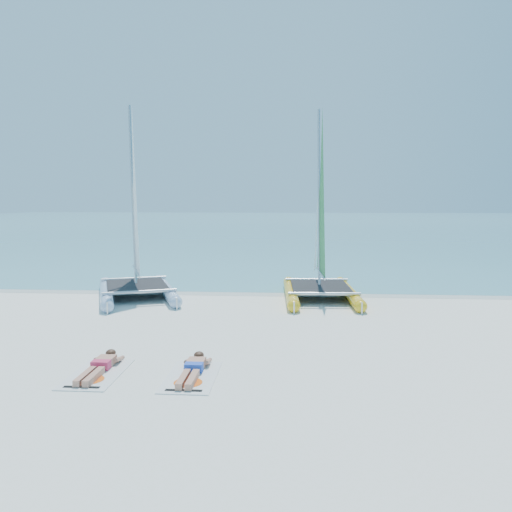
{
  "coord_description": "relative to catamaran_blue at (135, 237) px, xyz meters",
  "views": [
    {
      "loc": [
        1.64,
        -13.27,
        3.56
      ],
      "look_at": [
        0.61,
        1.2,
        1.91
      ],
      "focal_mm": 35.0,
      "sensor_mm": 36.0,
      "label": 1
    }
  ],
  "objects": [
    {
      "name": "sunbather_b",
      "position": [
        3.69,
        -7.97,
        -2.07
      ],
      "size": [
        0.37,
        1.73,
        0.26
      ],
      "color": "tan",
      "rests_on": "towel_b"
    },
    {
      "name": "sea",
      "position": [
        4.03,
        58.55,
        -2.19
      ],
      "size": [
        140.0,
        115.0,
        0.01
      ],
      "primitive_type": "cube",
      "color": "#7DCDD0",
      "rests_on": "ground"
    },
    {
      "name": "sunbather_a",
      "position": [
        1.72,
        -7.95,
        -2.07
      ],
      "size": [
        0.37,
        1.73,
        0.26
      ],
      "color": "tan",
      "rests_on": "towel_a"
    },
    {
      "name": "towel_b",
      "position": [
        3.69,
        -8.17,
        -2.18
      ],
      "size": [
        1.0,
        1.85,
        0.02
      ],
      "primitive_type": "cube",
      "color": "silver",
      "rests_on": "ground"
    },
    {
      "name": "towel_a",
      "position": [
        1.72,
        -8.14,
        -2.18
      ],
      "size": [
        1.0,
        1.85,
        0.02
      ],
      "primitive_type": "cube",
      "color": "silver",
      "rests_on": "ground"
    },
    {
      "name": "ground",
      "position": [
        4.03,
        -4.45,
        -2.19
      ],
      "size": [
        140.0,
        140.0,
        0.0
      ],
      "primitive_type": "plane",
      "color": "white",
      "rests_on": "ground"
    },
    {
      "name": "catamaran_yellow",
      "position": [
        6.7,
        0.65,
        0.06
      ],
      "size": [
        2.72,
        5.67,
        7.16
      ],
      "rotation": [
        0.0,
        0.0,
        0.04
      ],
      "color": "yellow",
      "rests_on": "ground"
    },
    {
      "name": "catamaran_blue",
      "position": [
        0.0,
        0.0,
        0.0
      ],
      "size": [
        4.36,
        5.95,
        7.34
      ],
      "rotation": [
        0.0,
        0.0,
        0.37
      ],
      "color": "#ABC6E1",
      "rests_on": "ground"
    },
    {
      "name": "wet_sand_strip",
      "position": [
        4.03,
        1.05,
        -2.19
      ],
      "size": [
        140.0,
        1.4,
        0.01
      ],
      "primitive_type": "cube",
      "color": "silver",
      "rests_on": "ground"
    }
  ]
}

